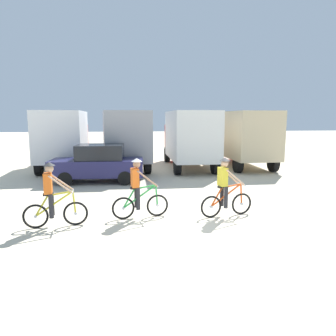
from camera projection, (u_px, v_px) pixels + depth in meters
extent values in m
plane|color=beige|center=(198.00, 227.00, 8.84)|extent=(120.00, 120.00, 0.00)
cube|color=white|center=(63.00, 135.00, 18.15)|extent=(2.67, 5.32, 2.70)
cube|color=#B21E1E|center=(71.00, 140.00, 21.54)|extent=(2.28, 1.62, 2.00)
cube|color=black|center=(72.00, 134.00, 22.17)|extent=(2.03, 0.19, 0.80)
cylinder|color=black|center=(56.00, 155.00, 21.43)|extent=(0.37, 1.02, 1.00)
cylinder|color=black|center=(87.00, 154.00, 21.77)|extent=(0.37, 1.02, 1.00)
cylinder|color=black|center=(39.00, 166.00, 16.57)|extent=(0.37, 1.02, 1.00)
cylinder|color=black|center=(79.00, 165.00, 16.91)|extent=(0.37, 1.02, 1.00)
cube|color=#9E9EA3|center=(125.00, 135.00, 18.28)|extent=(2.88, 5.40, 2.70)
cube|color=silver|center=(121.00, 140.00, 21.64)|extent=(2.33, 1.70, 2.00)
cube|color=black|center=(121.00, 134.00, 22.27)|extent=(2.02, 0.27, 0.80)
cylinder|color=black|center=(107.00, 155.00, 21.50)|extent=(0.41, 1.03, 1.00)
cylinder|color=black|center=(137.00, 154.00, 21.92)|extent=(0.41, 1.03, 1.00)
cylinder|color=black|center=(109.00, 166.00, 16.68)|extent=(0.41, 1.03, 1.00)
cylinder|color=black|center=(147.00, 165.00, 17.10)|extent=(0.41, 1.03, 1.00)
cube|color=white|center=(191.00, 135.00, 18.31)|extent=(2.42, 5.21, 2.70)
cube|color=#B21E1E|center=(182.00, 140.00, 21.73)|extent=(2.21, 1.51, 2.00)
cube|color=black|center=(180.00, 134.00, 22.36)|extent=(2.02, 0.09, 0.80)
cylinder|color=black|center=(167.00, 155.00, 21.67)|extent=(0.32, 1.00, 1.00)
cylinder|color=black|center=(197.00, 154.00, 21.90)|extent=(0.32, 1.00, 1.00)
cylinder|color=black|center=(177.00, 165.00, 16.78)|extent=(0.32, 1.00, 1.00)
cylinder|color=black|center=(215.00, 165.00, 17.00)|extent=(0.32, 1.00, 1.00)
cube|color=#CCB78E|center=(245.00, 134.00, 19.01)|extent=(2.48, 5.23, 2.70)
cube|color=#B21E1E|center=(227.00, 139.00, 22.41)|extent=(2.22, 1.53, 2.00)
cube|color=black|center=(225.00, 133.00, 23.04)|extent=(2.02, 0.11, 0.80)
cylinder|color=black|center=(213.00, 153.00, 22.34)|extent=(0.33, 1.00, 1.00)
cylinder|color=black|center=(241.00, 153.00, 22.60)|extent=(0.33, 1.00, 1.00)
cylinder|color=black|center=(238.00, 164.00, 17.46)|extent=(0.33, 1.00, 1.00)
cylinder|color=black|center=(273.00, 163.00, 17.72)|extent=(0.33, 1.00, 1.00)
cube|color=#1E1E4C|center=(98.00, 167.00, 14.84)|extent=(4.25, 1.90, 0.76)
cube|color=black|center=(100.00, 152.00, 14.74)|extent=(2.15, 1.67, 0.68)
cylinder|color=black|center=(65.00, 179.00, 14.03)|extent=(0.65, 0.24, 0.64)
cylinder|color=black|center=(73.00, 173.00, 15.56)|extent=(0.65, 0.24, 0.64)
cylinder|color=black|center=(125.00, 178.00, 14.24)|extent=(0.65, 0.24, 0.64)
cylinder|color=black|center=(127.00, 172.00, 15.78)|extent=(0.65, 0.24, 0.64)
torus|color=black|center=(76.00, 213.00, 8.93)|extent=(0.68, 0.15, 0.68)
cylinder|color=silver|center=(76.00, 213.00, 8.93)|extent=(0.09, 0.09, 0.08)
torus|color=black|center=(36.00, 216.00, 8.67)|extent=(0.68, 0.15, 0.68)
cylinder|color=silver|center=(36.00, 216.00, 8.67)|extent=(0.09, 0.09, 0.08)
cylinder|color=gold|center=(54.00, 204.00, 8.75)|extent=(1.02, 0.19, 0.68)
cylinder|color=gold|center=(60.00, 193.00, 8.75)|extent=(0.66, 0.14, 0.13)
cylinder|color=gold|center=(42.00, 206.00, 8.67)|extent=(0.39, 0.10, 0.59)
cylinder|color=gold|center=(74.00, 202.00, 8.88)|extent=(0.11, 0.06, 0.64)
cylinder|color=silver|center=(73.00, 191.00, 8.82)|extent=(0.11, 0.52, 0.04)
cube|color=black|center=(48.00, 194.00, 8.67)|extent=(0.25, 0.15, 0.06)
cube|color=orange|center=(48.00, 183.00, 8.62)|extent=(0.24, 0.34, 0.56)
sphere|color=tan|center=(49.00, 169.00, 8.58)|extent=(0.22, 0.22, 0.22)
cone|color=#333333|center=(49.00, 164.00, 8.55)|extent=(0.32, 0.32, 0.10)
cylinder|color=#26262B|center=(52.00, 204.00, 8.86)|extent=(0.12, 0.12, 0.66)
cylinder|color=#26262B|center=(51.00, 206.00, 8.61)|extent=(0.12, 0.12, 0.66)
cylinder|color=tan|center=(61.00, 182.00, 8.88)|extent=(0.63, 0.18, 0.53)
cylinder|color=tan|center=(61.00, 185.00, 8.54)|extent=(0.63, 0.10, 0.53)
torus|color=black|center=(157.00, 205.00, 9.76)|extent=(0.68, 0.18, 0.68)
cylinder|color=silver|center=(157.00, 205.00, 9.76)|extent=(0.09, 0.09, 0.08)
torus|color=black|center=(123.00, 208.00, 9.45)|extent=(0.68, 0.18, 0.68)
cylinder|color=silver|center=(123.00, 208.00, 9.45)|extent=(0.09, 0.09, 0.08)
cylinder|color=green|center=(140.00, 197.00, 9.54)|extent=(1.02, 0.24, 0.68)
cylinder|color=green|center=(145.00, 187.00, 9.55)|extent=(0.66, 0.17, 0.13)
cylinder|color=green|center=(129.00, 199.00, 9.45)|extent=(0.39, 0.12, 0.59)
cylinder|color=green|center=(157.00, 195.00, 9.70)|extent=(0.11, 0.07, 0.64)
cylinder|color=silver|center=(156.00, 185.00, 9.64)|extent=(0.13, 0.52, 0.04)
cube|color=black|center=(134.00, 188.00, 9.46)|extent=(0.26, 0.16, 0.06)
cube|color=orange|center=(135.00, 178.00, 9.41)|extent=(0.26, 0.35, 0.56)
sphere|color=#A87A5B|center=(137.00, 164.00, 9.37)|extent=(0.22, 0.22, 0.22)
cone|color=silver|center=(137.00, 160.00, 9.35)|extent=(0.32, 0.32, 0.10)
cylinder|color=#26262B|center=(136.00, 197.00, 9.65)|extent=(0.12, 0.12, 0.66)
cylinder|color=#26262B|center=(138.00, 199.00, 9.40)|extent=(0.12, 0.12, 0.66)
cylinder|color=#A87A5B|center=(145.00, 177.00, 9.68)|extent=(0.62, 0.21, 0.53)
cylinder|color=#A87A5B|center=(147.00, 179.00, 9.34)|extent=(0.63, 0.12, 0.53)
torus|color=black|center=(242.00, 204.00, 9.93)|extent=(0.68, 0.20, 0.68)
cylinder|color=silver|center=(242.00, 204.00, 9.93)|extent=(0.09, 0.09, 0.08)
torus|color=black|center=(211.00, 207.00, 9.60)|extent=(0.68, 0.20, 0.68)
cylinder|color=silver|center=(211.00, 207.00, 9.60)|extent=(0.09, 0.09, 0.08)
cylinder|color=#E05119|center=(226.00, 195.00, 9.71)|extent=(1.01, 0.26, 0.68)
cylinder|color=#E05119|center=(231.00, 186.00, 9.72)|extent=(0.66, 0.19, 0.13)
cylinder|color=#E05119|center=(216.00, 197.00, 9.61)|extent=(0.39, 0.13, 0.59)
cylinder|color=#E05119|center=(241.00, 194.00, 9.88)|extent=(0.11, 0.07, 0.64)
cylinder|color=silver|center=(241.00, 184.00, 9.82)|extent=(0.14, 0.52, 0.04)
cube|color=black|center=(222.00, 187.00, 9.62)|extent=(0.26, 0.17, 0.06)
cube|color=gold|center=(223.00, 177.00, 9.58)|extent=(0.26, 0.35, 0.56)
sphere|color=tan|center=(225.00, 163.00, 9.53)|extent=(0.22, 0.22, 0.22)
cone|color=#333333|center=(225.00, 159.00, 9.51)|extent=(0.32, 0.32, 0.10)
cylinder|color=#26262B|center=(222.00, 195.00, 9.81)|extent=(0.12, 0.12, 0.66)
cylinder|color=#26262B|center=(226.00, 197.00, 9.57)|extent=(0.12, 0.12, 0.66)
cylinder|color=tan|center=(230.00, 176.00, 9.85)|extent=(0.62, 0.22, 0.53)
cylinder|color=tan|center=(236.00, 178.00, 9.52)|extent=(0.63, 0.14, 0.53)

